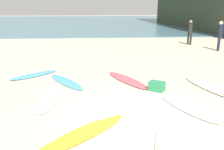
% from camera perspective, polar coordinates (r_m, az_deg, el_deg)
% --- Properties ---
extents(ground_plane, '(120.00, 120.00, 0.00)m').
position_cam_1_polar(ground_plane, '(6.59, 7.26, -9.68)').
color(ground_plane, beige).
extents(ocean_water, '(120.00, 40.00, 0.08)m').
position_cam_1_polar(ocean_water, '(41.60, -2.42, 12.12)').
color(ocean_water, slate).
rests_on(ocean_water, ground_plane).
extents(surfboard_0, '(1.69, 2.26, 0.06)m').
position_cam_1_polar(surfboard_0, '(9.48, -10.52, -1.51)').
color(surfboard_0, '#48A2E4').
rests_on(surfboard_0, ground_plane).
extents(surfboard_1, '(1.40, 2.21, 0.06)m').
position_cam_1_polar(surfboard_1, '(7.32, 17.37, -7.35)').
color(surfboard_1, white).
rests_on(surfboard_1, ground_plane).
extents(surfboard_2, '(0.67, 2.23, 0.08)m').
position_cam_1_polar(surfboard_2, '(7.85, -14.21, -5.42)').
color(surfboard_2, white).
rests_on(surfboard_2, ground_plane).
extents(surfboard_3, '(1.61, 2.54, 0.08)m').
position_cam_1_polar(surfboard_3, '(9.54, 3.50, -1.11)').
color(surfboard_3, '#E5535C').
rests_on(surfboard_3, ground_plane).
extents(surfboard_6, '(2.21, 2.14, 0.09)m').
position_cam_1_polar(surfboard_6, '(5.77, -6.58, -13.13)').
color(surfboard_6, yellow).
rests_on(surfboard_6, ground_plane).
extents(surfboard_7, '(1.17, 2.60, 0.09)m').
position_cam_1_polar(surfboard_7, '(9.30, 21.47, -2.66)').
color(surfboard_7, '#EDE6D0').
rests_on(surfboard_7, ground_plane).
extents(surfboard_8, '(1.88, 1.73, 0.08)m').
position_cam_1_polar(surfboard_8, '(10.66, -17.50, 0.02)').
color(surfboard_8, '#509FE2').
rests_on(surfboard_8, ground_plane).
extents(surfboard_9, '(1.83, 2.47, 0.08)m').
position_cam_1_polar(surfboard_9, '(7.04, 1.13, -7.42)').
color(surfboard_9, white).
rests_on(surfboard_9, ground_plane).
extents(surfboard_10, '(1.22, 2.36, 0.09)m').
position_cam_1_polar(surfboard_10, '(5.62, 12.73, -14.28)').
color(surfboard_10, white).
rests_on(surfboard_10, ground_plane).
extents(beachgoer_near, '(0.39, 0.39, 1.84)m').
position_cam_1_polar(beachgoer_near, '(17.00, 23.53, 8.59)').
color(beachgoer_near, '#191E33').
rests_on(beachgoer_near, ground_plane).
extents(beachgoer_mid, '(0.40, 0.40, 1.74)m').
position_cam_1_polar(beachgoer_mid, '(18.90, 17.50, 9.60)').
color(beachgoer_mid, black).
rests_on(beachgoer_mid, ground_plane).
extents(beach_cooler, '(0.62, 0.58, 0.32)m').
position_cam_1_polar(beach_cooler, '(8.54, 10.26, -2.55)').
color(beach_cooler, '#287F51').
rests_on(beach_cooler, ground_plane).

